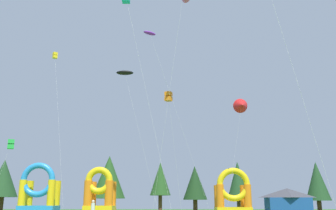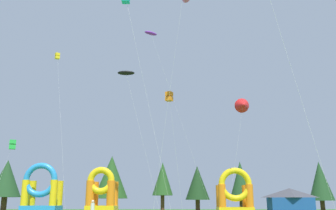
# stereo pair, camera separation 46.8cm
# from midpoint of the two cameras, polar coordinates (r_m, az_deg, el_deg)

# --- Properties ---
(kite_yellow_box) EXTENTS (6.18, 8.52, 27.85)m
(kite_yellow_box) POSITION_cam_midpoint_polar(r_m,az_deg,el_deg) (70.98, -17.07, 7.18)
(kite_yellow_box) COLOR yellow
(kite_yellow_box) RESTS_ON ground_plane
(kite_green_box) EXTENTS (2.20, 1.20, 8.79)m
(kite_green_box) POSITION_cam_midpoint_polar(r_m,az_deg,el_deg) (47.78, -23.15, -5.55)
(kite_green_box) COLOR green
(kite_green_box) RESTS_ON ground_plane
(kite_red_delta) EXTENTS (3.68, 2.15, 15.81)m
(kite_red_delta) POSITION_cam_midpoint_polar(r_m,az_deg,el_deg) (52.62, 10.92, -0.06)
(kite_red_delta) COLOR red
(kite_red_delta) RESTS_ON ground_plane
(kite_black_parafoil) EXTENTS (6.15, 1.05, 19.52)m
(kite_black_parafoil) POSITION_cam_midpoint_polar(r_m,az_deg,el_deg) (52.62, -6.87, 4.89)
(kite_black_parafoil) COLOR black
(kite_black_parafoil) RESTS_ON ground_plane
(kite_orange_box) EXTENTS (2.10, 3.51, 14.48)m
(kite_orange_box) POSITION_cam_midpoint_polar(r_m,az_deg,el_deg) (44.60, -0.23, 1.28)
(kite_orange_box) COLOR orange
(kite_orange_box) RESTS_ON ground_plane
(kite_purple_parafoil) EXTENTS (9.45, 4.45, 25.36)m
(kite_purple_parafoil) POSITION_cam_midpoint_polar(r_m,az_deg,el_deg) (54.22, -3.05, 10.81)
(kite_purple_parafoil) COLOR purple
(kite_purple_parafoil) RESTS_ON ground_plane
(person_near_camera) EXTENTS (0.44, 0.44, 1.88)m
(person_near_camera) POSITION_cam_midpoint_polar(r_m,az_deg,el_deg) (33.13, -11.83, -15.33)
(person_near_camera) COLOR #33723F
(person_near_camera) RESTS_ON ground_plane
(inflatable_yellow_castle) EXTENTS (5.03, 3.93, 6.52)m
(inflatable_yellow_castle) POSITION_cam_midpoint_polar(r_m,az_deg,el_deg) (56.67, 9.66, -13.64)
(inflatable_yellow_castle) COLOR yellow
(inflatable_yellow_castle) RESTS_ON ground_plane
(inflatable_blue_arch) EXTENTS (4.34, 4.55, 6.80)m
(inflatable_blue_arch) POSITION_cam_midpoint_polar(r_m,az_deg,el_deg) (58.89, -10.61, -13.49)
(inflatable_blue_arch) COLOR yellow
(inflatable_blue_arch) RESTS_ON ground_plane
(inflatable_orange_dome) EXTENTS (5.60, 4.10, 7.68)m
(inflatable_orange_dome) POSITION_cam_midpoint_polar(r_m,az_deg,el_deg) (63.58, -19.36, -12.69)
(inflatable_orange_dome) COLOR #268CD8
(inflatable_orange_dome) RESTS_ON ground_plane
(festival_tent) EXTENTS (6.61, 3.60, 3.77)m
(festival_tent) POSITION_cam_midpoint_polar(r_m,az_deg,el_deg) (63.77, 17.64, -13.73)
(festival_tent) COLOR #19478C
(festival_tent) RESTS_ON ground_plane
(tree_row_0) EXTENTS (5.69, 5.69, 9.38)m
(tree_row_0) POSITION_cam_midpoint_polar(r_m,az_deg,el_deg) (77.46, -24.05, -10.22)
(tree_row_0) COLOR #4C331E
(tree_row_0) RESTS_ON ground_plane
(tree_row_1) EXTENTS (6.40, 6.40, 10.27)m
(tree_row_1) POSITION_cam_midpoint_polar(r_m,az_deg,el_deg) (73.35, -9.21, -10.83)
(tree_row_1) COLOR #4C331E
(tree_row_1) RESTS_ON ground_plane
(tree_row_2) EXTENTS (3.74, 3.74, 8.70)m
(tree_row_2) POSITION_cam_midpoint_polar(r_m,az_deg,el_deg) (69.23, -1.38, -11.25)
(tree_row_2) COLOR #4C331E
(tree_row_2) RESTS_ON ground_plane
(tree_row_3) EXTENTS (4.48, 4.48, 8.20)m
(tree_row_3) POSITION_cam_midpoint_polar(r_m,az_deg,el_deg) (71.01, 3.95, -11.80)
(tree_row_3) COLOR #4C331E
(tree_row_3) RESTS_ON ground_plane
(tree_row_4) EXTENTS (4.23, 4.23, 9.11)m
(tree_row_4) POSITION_cam_midpoint_polar(r_m,az_deg,el_deg) (73.13, 10.46, -11.29)
(tree_row_4) COLOR #4C331E
(tree_row_4) RESTS_ON ground_plane
(tree_row_5) EXTENTS (4.64, 4.64, 9.22)m
(tree_row_5) POSITION_cam_midpoint_polar(r_m,az_deg,el_deg) (78.53, 21.67, -10.76)
(tree_row_5) COLOR #4C331E
(tree_row_5) RESTS_ON ground_plane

